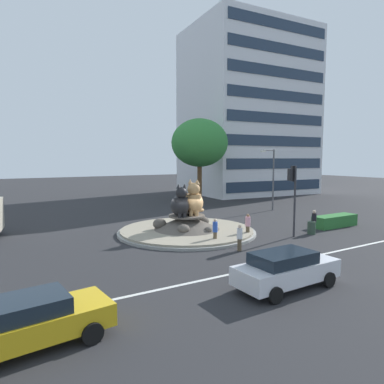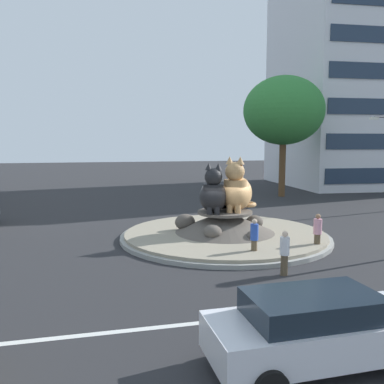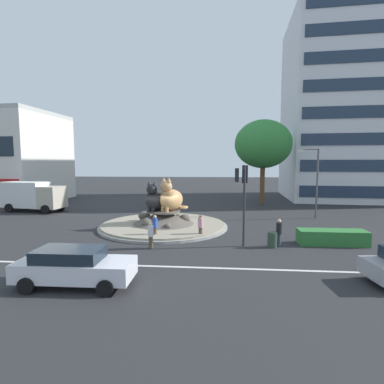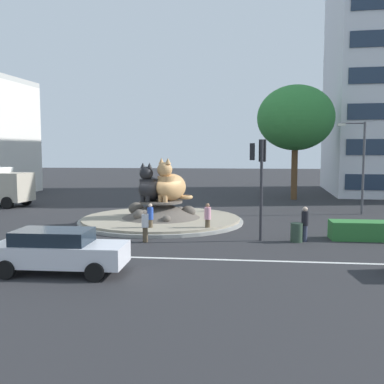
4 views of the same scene
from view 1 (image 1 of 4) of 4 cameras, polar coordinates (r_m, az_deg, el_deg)
ground_plane at (r=24.49m, az=-0.89°, el=-6.89°), size 160.00×160.00×0.00m
lane_centreline at (r=17.82m, az=13.24°, el=-11.88°), size 112.00×0.20×0.01m
roundabout_island at (r=24.39m, az=-0.91°, el=-5.86°), size 9.82×9.82×1.31m
cat_statue_black at (r=23.65m, az=-2.00°, el=-2.06°), size 1.96×2.38×2.30m
cat_statue_calico at (r=24.36m, az=0.27°, el=-1.58°), size 2.44×2.64×2.58m
traffic_light_mast at (r=23.86m, az=16.64°, el=1.14°), size 0.79×0.46×4.83m
office_tower at (r=54.44m, az=9.20°, el=12.97°), size 18.36×15.42×24.61m
clipped_hedge_strip at (r=28.88m, az=22.84°, el=-4.50°), size 4.02×1.20×0.90m
broadleaf_tree_behind_island at (r=40.31m, az=1.29°, el=8.23°), size 6.64×6.64×9.97m
streetlight_arm at (r=35.46m, az=13.28°, el=2.79°), size 1.87×0.33×6.22m
pedestrian_black_shirt at (r=25.75m, az=19.80°, el=-4.60°), size 0.33×0.33×1.67m
pedestrian_blue_shirt at (r=21.48m, az=3.90°, el=-6.42°), size 0.31×0.31×1.57m
pedestrian_pink_shirt at (r=23.54m, az=9.35°, el=-5.43°), size 0.34×0.34×1.57m
pedestrian_white_shirt at (r=19.90m, az=7.99°, el=-7.51°), size 0.33×0.33×1.54m
hatchback_near_shophouse at (r=11.16m, az=-26.13°, el=-18.97°), size 4.74×2.37×1.47m
parked_car_right at (r=14.81m, az=15.49°, el=-12.30°), size 4.68×2.03×1.54m
litter_bin at (r=25.45m, az=19.42°, el=-5.71°), size 0.56×0.56×0.90m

